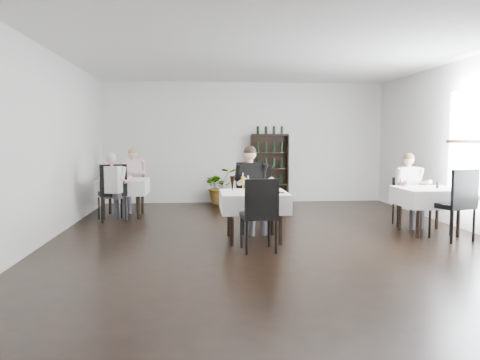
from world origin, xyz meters
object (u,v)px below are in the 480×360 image
(wine_shelf, at_px, (270,169))
(diner_main, at_px, (251,182))
(main_table, at_px, (254,201))
(potted_tree, at_px, (220,186))

(wine_shelf, distance_m, diner_main, 3.77)
(main_table, xyz_separation_m, potted_tree, (-0.34, 4.20, -0.18))
(main_table, distance_m, diner_main, 0.69)
(wine_shelf, xyz_separation_m, main_table, (-0.90, -4.31, -0.23))
(wine_shelf, height_order, potted_tree, wine_shelf)
(diner_main, bearing_deg, main_table, -93.21)
(potted_tree, distance_m, diner_main, 3.59)
(wine_shelf, bearing_deg, potted_tree, -174.71)
(potted_tree, bearing_deg, main_table, -85.43)
(potted_tree, relative_size, diner_main, 0.60)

